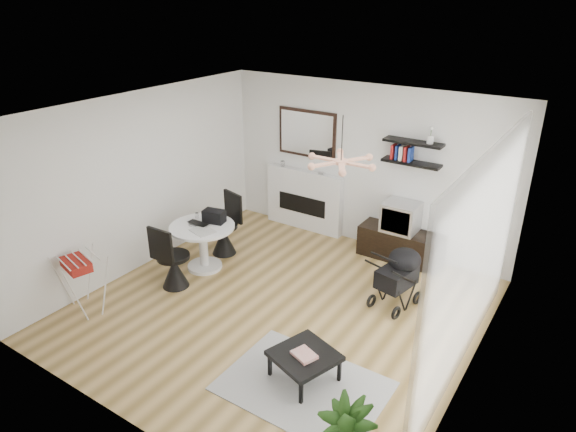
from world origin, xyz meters
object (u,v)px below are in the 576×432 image
Objects in this scene: fireplace at (304,193)px; crt_tv at (401,217)px; drying_rack at (83,282)px; coffee_table at (304,356)px; dining_table at (203,240)px; tv_console at (400,245)px; stroller at (398,279)px.

fireplace is 4.02× the size of crt_tv.
drying_rack reaches higher than coffee_table.
dining_table reaches higher than coffee_table.
crt_tv reaches higher than dining_table.
tv_console is 0.49m from crt_tv.
tv_console is 1.48× the size of stroller.
stroller is (3.47, 2.46, -0.04)m from drying_rack.
dining_table is at bearing -103.57° from fireplace.
crt_tv reaches higher than drying_rack.
drying_rack is (-1.08, -3.87, -0.26)m from fireplace.
tv_console is 2.48× the size of crt_tv.
crt_tv is 3.27m from coffee_table.
crt_tv is (1.89, -0.17, 0.05)m from fireplace.
stroller is 2.01m from coffee_table.
dining_table is at bearing 154.09° from coffee_table.
drying_rack is at bearing -107.97° from dining_table.
fireplace is at bearing 76.43° from dining_table.
coffee_table is at bearing 23.47° from drying_rack.
crt_tv is at bearing 123.66° from stroller.
fireplace reaches higher than drying_rack.
tv_console is at bearing 93.26° from coffee_table.
tv_console is 1.66× the size of drying_rack.
crt_tv is 1.38m from stroller.
coffee_table is (0.22, -3.23, -0.43)m from crt_tv.
dining_table is (-2.44, -1.96, 0.23)m from tv_console.
coffee_table is (2.63, -1.28, -0.18)m from dining_table.
coffee_table is at bearing -86.03° from crt_tv.
coffee_table is (0.18, -3.24, 0.05)m from tv_console.
dining_table is 1.23× the size of drying_rack.
crt_tv reaches higher than coffee_table.
coffee_table is at bearing -86.14° from stroller.
drying_rack is 4.25m from stroller.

